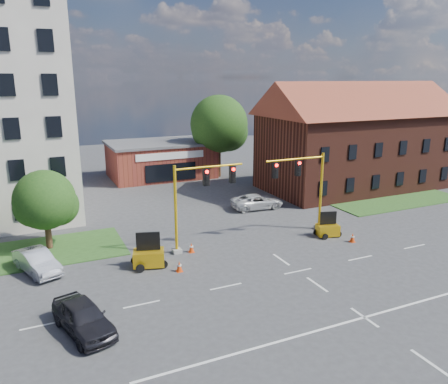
# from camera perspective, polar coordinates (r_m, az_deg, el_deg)

# --- Properties ---
(ground) EXTENTS (120.00, 120.00, 0.00)m
(ground) POSITION_cam_1_polar(r_m,az_deg,el_deg) (28.31, 9.64, -10.17)
(ground) COLOR #3A3A3C
(ground) RESTS_ON ground
(grass_verge_ne) EXTENTS (14.00, 4.00, 0.08)m
(grass_verge_ne) POSITION_cam_1_polar(r_m,az_deg,el_deg) (45.99, 22.13, -1.22)
(grass_verge_ne) COLOR #2A4B1C
(grass_verge_ne) RESTS_ON ground
(lane_markings) EXTENTS (60.00, 36.00, 0.01)m
(lane_markings) POSITION_cam_1_polar(r_m,az_deg,el_deg) (26.15, 13.39, -12.56)
(lane_markings) COLOR silver
(lane_markings) RESTS_ON ground
(brick_shop) EXTENTS (12.40, 8.40, 4.30)m
(brick_shop) POSITION_cam_1_polar(r_m,az_deg,el_deg) (54.02, -8.28, 4.29)
(brick_shop) COLOR maroon
(brick_shop) RESTS_ON ground
(townhouse_row) EXTENTS (21.00, 11.00, 11.50)m
(townhouse_row) POSITION_cam_1_polar(r_m,az_deg,el_deg) (49.81, 16.97, 7.31)
(townhouse_row) COLOR #502218
(townhouse_row) RESTS_ON ground
(tree_large) EXTENTS (7.23, 6.88, 9.87)m
(tree_large) POSITION_cam_1_polar(r_m,az_deg,el_deg) (53.08, -0.34, 8.61)
(tree_large) COLOR #331E12
(tree_large) RESTS_ON ground
(tree_nw_front) EXTENTS (4.39, 4.18, 5.70)m
(tree_nw_front) POSITION_cam_1_polar(r_m,az_deg,el_deg) (32.76, -21.99, -1.15)
(tree_nw_front) COLOR #331E12
(tree_nw_front) RESTS_ON ground
(signal_mast_west) EXTENTS (5.30, 0.60, 6.20)m
(signal_mast_west) POSITION_cam_1_polar(r_m,az_deg,el_deg) (30.06, -3.40, -0.53)
(signal_mast_west) COLOR #969690
(signal_mast_west) RESTS_ON ground
(signal_mast_east) EXTENTS (5.30, 0.60, 6.20)m
(signal_mast_east) POSITION_cam_1_polar(r_m,az_deg,el_deg) (34.06, 10.40, 1.08)
(signal_mast_east) COLOR #969690
(signal_mast_east) RESTS_ON ground
(trailer_west) EXTENTS (2.24, 1.80, 2.22)m
(trailer_west) POSITION_cam_1_polar(r_m,az_deg,el_deg) (28.74, -9.80, -8.27)
(trailer_west) COLOR #EAB213
(trailer_west) RESTS_ON ground
(trailer_east) EXTENTS (1.87, 1.48, 1.86)m
(trailer_east) POSITION_cam_1_polar(r_m,az_deg,el_deg) (34.49, 13.37, -4.69)
(trailer_east) COLOR #EAB213
(trailer_east) RESTS_ON ground
(cone_a) EXTENTS (0.40, 0.40, 0.70)m
(cone_a) POSITION_cam_1_polar(r_m,az_deg,el_deg) (27.89, -5.86, -9.65)
(cone_a) COLOR #E43F0C
(cone_a) RESTS_ON ground
(cone_b) EXTENTS (0.40, 0.40, 0.70)m
(cone_b) POSITION_cam_1_polar(r_m,az_deg,el_deg) (30.71, -4.28, -7.26)
(cone_b) COLOR #E43F0C
(cone_b) RESTS_ON ground
(cone_c) EXTENTS (0.40, 0.40, 0.70)m
(cone_c) POSITION_cam_1_polar(r_m,az_deg,el_deg) (33.81, 16.43, -5.74)
(cone_c) COLOR #E43F0C
(cone_c) RESTS_ON ground
(cone_d) EXTENTS (0.40, 0.40, 0.70)m
(cone_d) POSITION_cam_1_polar(r_m,az_deg,el_deg) (37.83, 12.90, -3.31)
(cone_d) COLOR #E43F0C
(cone_d) RESTS_ON ground
(pickup_white) EXTENTS (5.01, 2.58, 1.35)m
(pickup_white) POSITION_cam_1_polar(r_m,az_deg,el_deg) (40.59, 4.36, -1.24)
(pickup_white) COLOR silver
(pickup_white) RESTS_ON ground
(sedan_dark) EXTENTS (2.95, 4.80, 1.53)m
(sedan_dark) POSITION_cam_1_polar(r_m,az_deg,el_deg) (22.64, -17.92, -15.28)
(sedan_dark) COLOR black
(sedan_dark) RESTS_ON ground
(sedan_silver_front) EXTENTS (2.95, 4.56, 1.42)m
(sedan_silver_front) POSITION_cam_1_polar(r_m,az_deg,el_deg) (29.89, -23.26, -8.36)
(sedan_silver_front) COLOR #AFB2B8
(sedan_silver_front) RESTS_ON ground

